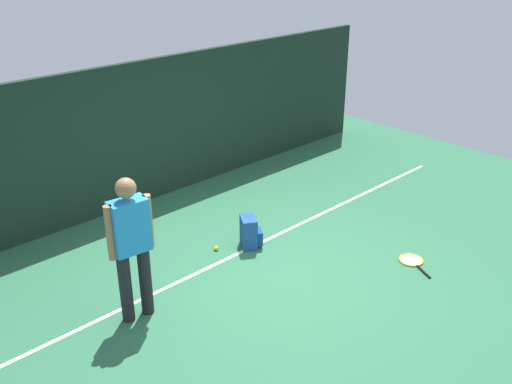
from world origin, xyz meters
TOP-DOWN VIEW (x-y plane):
  - ground_plane at (0.00, 0.00)m, footprint 12.00×12.00m
  - back_fence at (0.00, 3.00)m, footprint 10.00×0.10m
  - court_line at (0.00, 0.70)m, footprint 9.00×0.05m
  - tennis_player at (-1.78, 0.46)m, footprint 0.53×0.26m
  - tennis_racket at (1.47, -1.04)m, footprint 0.43×0.63m
  - backpack at (0.20, 0.73)m, footprint 0.38×0.37m
  - tennis_ball_near_player at (0.71, 1.27)m, footprint 0.07×0.07m
  - tennis_ball_by_fence at (-0.21, 0.97)m, footprint 0.07×0.07m

SIDE VIEW (x-z plane):
  - ground_plane at x=0.00m, z-range 0.00..0.00m
  - court_line at x=0.00m, z-range 0.00..0.00m
  - tennis_racket at x=1.47m, z-range 0.00..0.03m
  - tennis_ball_near_player at x=0.71m, z-range 0.00..0.07m
  - tennis_ball_by_fence at x=-0.21m, z-range 0.00..0.07m
  - backpack at x=0.20m, z-range -0.01..0.43m
  - tennis_player at x=-1.78m, z-range 0.12..1.82m
  - back_fence at x=0.00m, z-range 0.00..2.23m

